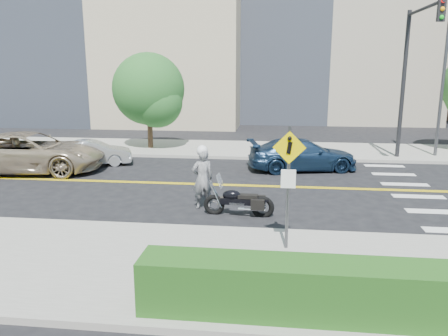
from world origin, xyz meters
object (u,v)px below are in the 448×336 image
motorcycle (239,195)px  parked_car_silver (93,153)px  motorcyclist (202,177)px  parked_car_blue (302,155)px  suv (30,152)px  pedestrian_sign (288,176)px

motorcycle → parked_car_silver: 9.87m
motorcyclist → parked_car_blue: size_ratio=0.43×
suv → parked_car_blue: (11.90, 1.79, -0.18)m
pedestrian_sign → parked_car_silver: size_ratio=0.84×
suv → parked_car_blue: 12.04m
motorcycle → suv: size_ratio=0.33×
suv → parked_car_blue: bearing=-88.8°
motorcyclist → parked_car_blue: bearing=-145.7°
motorcyclist → parked_car_blue: motorcyclist is taller
motorcycle → parked_car_silver: (-7.46, 6.46, -0.05)m
suv → motorcycle: bearing=-124.0°
pedestrian_sign → motorcycle: (-1.39, 2.74, -1.32)m
suv → parked_car_silver: 2.72m
motorcycle → parked_car_blue: parked_car_blue is taller
motorcycle → suv: bearing=155.8°
motorcycle → motorcyclist: bearing=156.9°
pedestrian_sign → parked_car_blue: pedestrian_sign is taller
parked_car_silver → parked_car_blue: bearing=-107.0°
motorcyclist → motorcycle: (1.23, -0.59, -0.40)m
pedestrian_sign → motorcyclist: size_ratio=1.44×
pedestrian_sign → parked_car_silver: 12.84m
pedestrian_sign → suv: (-10.99, 7.55, -1.08)m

